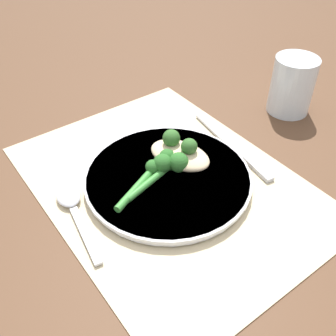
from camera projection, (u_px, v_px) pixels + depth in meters
name	position (u px, v px, depth m)	size (l,w,h in m)	color
ground_plane	(168.00, 184.00, 0.61)	(3.00, 3.00, 0.00)	brown
placemat	(168.00, 183.00, 0.61)	(0.48, 0.36, 0.00)	beige
plate	(168.00, 178.00, 0.60)	(0.26, 0.26, 0.01)	white
chicken_fillet	(180.00, 155.00, 0.62)	(0.12, 0.09, 0.02)	beige
pesto_dollop_primary	(189.00, 146.00, 0.60)	(0.03, 0.03, 0.03)	#336628
pesto_dollop_secondary	(171.00, 138.00, 0.62)	(0.03, 0.03, 0.03)	#336628
broccoli_stalk_left	(169.00, 163.00, 0.60)	(0.05, 0.12, 0.03)	#3D8E38
broccoli_stalk_right	(153.00, 171.00, 0.59)	(0.06, 0.12, 0.03)	#3D8E38
knife	(233.00, 145.00, 0.68)	(0.21, 0.05, 0.01)	silver
spoon	(72.00, 204.00, 0.57)	(0.16, 0.05, 0.01)	silver
water_glass	(292.00, 85.00, 0.74)	(0.08, 0.08, 0.11)	silver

